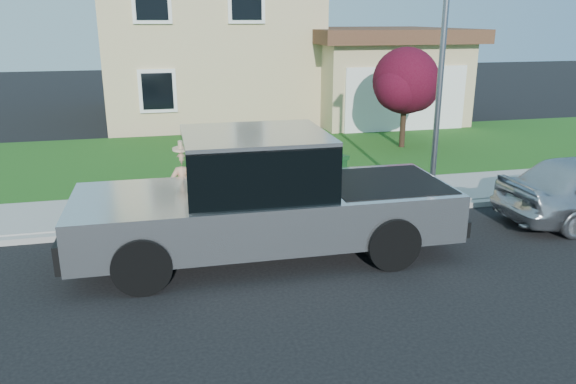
# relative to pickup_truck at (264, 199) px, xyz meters

# --- Properties ---
(ground) EXTENTS (80.00, 80.00, 0.00)m
(ground) POSITION_rel_pickup_truck_xyz_m (0.53, -1.38, -1.03)
(ground) COLOR black
(ground) RESTS_ON ground
(curb) EXTENTS (40.00, 0.20, 0.12)m
(curb) POSITION_rel_pickup_truck_xyz_m (1.53, 1.52, -0.97)
(curb) COLOR gray
(curb) RESTS_ON ground
(sidewalk) EXTENTS (40.00, 2.00, 0.15)m
(sidewalk) POSITION_rel_pickup_truck_xyz_m (1.53, 2.62, -0.96)
(sidewalk) COLOR gray
(sidewalk) RESTS_ON ground
(lawn) EXTENTS (40.00, 7.00, 0.10)m
(lawn) POSITION_rel_pickup_truck_xyz_m (1.53, 7.12, -0.98)
(lawn) COLOR #1C4915
(lawn) RESTS_ON ground
(house) EXTENTS (14.00, 11.30, 6.85)m
(house) POSITION_rel_pickup_truck_xyz_m (1.85, 15.01, 2.13)
(house) COLOR tan
(house) RESTS_ON ground
(pickup_truck) EXTENTS (6.78, 2.63, 2.22)m
(pickup_truck) POSITION_rel_pickup_truck_xyz_m (0.00, 0.00, 0.00)
(pickup_truck) COLOR black
(pickup_truck) RESTS_ON ground
(woman) EXTENTS (0.62, 0.44, 1.83)m
(woman) POSITION_rel_pickup_truck_xyz_m (-1.27, 1.46, -0.17)
(woman) COLOR tan
(woman) RESTS_ON ground
(ornamental_tree) EXTENTS (2.27, 2.05, 3.12)m
(ornamental_tree) POSITION_rel_pickup_truck_xyz_m (5.86, 7.12, 1.06)
(ornamental_tree) COLOR black
(ornamental_tree) RESTS_ON lawn
(trash_bin) EXTENTS (1.00, 1.06, 1.20)m
(trash_bin) POSITION_rel_pickup_truck_xyz_m (1.58, 1.72, -0.28)
(trash_bin) COLOR #103E17
(trash_bin) RESTS_ON sidewalk
(street_lamp) EXTENTS (0.43, 0.66, 5.16)m
(street_lamp) POSITION_rel_pickup_truck_xyz_m (3.91, 1.32, 1.91)
(street_lamp) COLOR slate
(street_lamp) RESTS_ON ground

